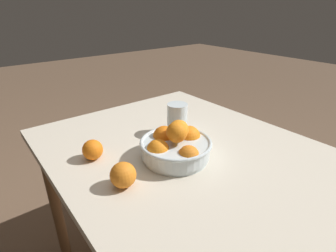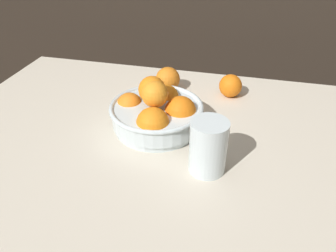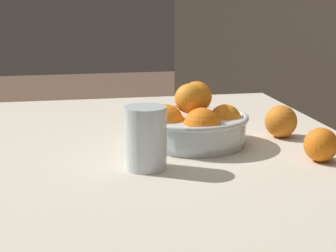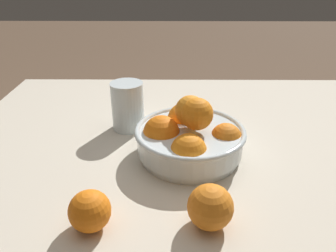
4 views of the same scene
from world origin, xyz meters
name	(u,v)px [view 2 (image 2 of 4)]	position (x,y,z in m)	size (l,w,h in m)	color
dining_table	(151,166)	(0.00, 0.00, 0.65)	(1.17, 0.90, 0.73)	beige
fruit_bowl	(156,112)	(0.00, 0.07, 0.78)	(0.25, 0.25, 0.14)	silver
juice_glass	(208,148)	(0.15, -0.07, 0.79)	(0.08, 0.08, 0.13)	#F4A314
orange_loose_near_bowl	(168,79)	(-0.02, 0.29, 0.77)	(0.08, 0.08, 0.08)	orange
orange_loose_front	(230,86)	(0.18, 0.30, 0.76)	(0.07, 0.07, 0.07)	orange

